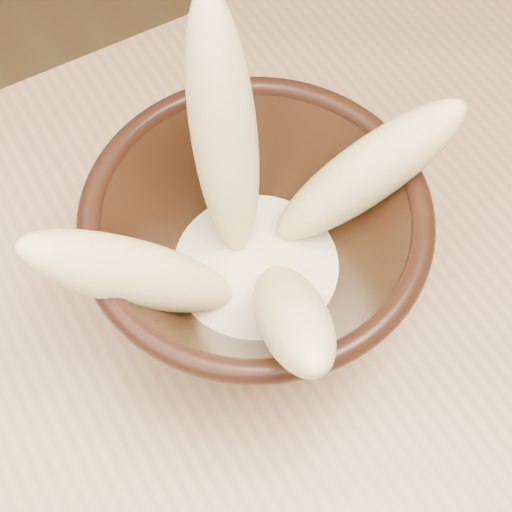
{
  "coord_description": "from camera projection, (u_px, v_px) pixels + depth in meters",
  "views": [
    {
      "loc": [
        -0.34,
        -0.12,
        1.25
      ],
      "look_at": [
        -0.21,
        0.1,
        0.81
      ],
      "focal_mm": 50.0,
      "sensor_mm": 36.0,
      "label": 1
    }
  ],
  "objects": [
    {
      "name": "banana_right",
      "position": [
        362.0,
        176.0,
        0.47
      ],
      "size": [
        0.14,
        0.1,
        0.16
      ],
      "primitive_type": "ellipsoid",
      "rotation": [
        0.68,
        0.0,
        1.14
      ],
      "color": "#EFD88D",
      "rests_on": "bowl"
    },
    {
      "name": "milk_puddle",
      "position": [
        256.0,
        269.0,
        0.52
      ],
      "size": [
        0.13,
        0.13,
        0.02
      ],
      "primitive_type": "cylinder",
      "color": "#F0EBC1",
      "rests_on": "bowl"
    },
    {
      "name": "banana_left",
      "position": [
        138.0,
        274.0,
        0.44
      ],
      "size": [
        0.15,
        0.08,
        0.15
      ],
      "primitive_type": "ellipsoid",
      "rotation": [
        0.74,
        0.0,
        -1.82
      ],
      "color": "#EFD88D",
      "rests_on": "bowl"
    },
    {
      "name": "bowl",
      "position": [
        256.0,
        249.0,
        0.49
      ],
      "size": [
        0.23,
        0.23,
        0.12
      ],
      "rotation": [
        0.0,
        0.0,
        0.25
      ],
      "color": "black",
      "rests_on": "table"
    },
    {
      "name": "banana_upright",
      "position": [
        225.0,
        139.0,
        0.45
      ],
      "size": [
        0.06,
        0.09,
        0.21
      ],
      "primitive_type": "ellipsoid",
      "rotation": [
        0.23,
        0.0,
        2.91
      ],
      "color": "#EFD88D",
      "rests_on": "bowl"
    },
    {
      "name": "banana_front",
      "position": [
        290.0,
        314.0,
        0.42
      ],
      "size": [
        0.1,
        0.16,
        0.16
      ],
      "primitive_type": "ellipsoid",
      "rotation": [
        0.72,
        0.0,
        -0.39
      ],
      "color": "#EFD88D",
      "rests_on": "bowl"
    }
  ]
}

